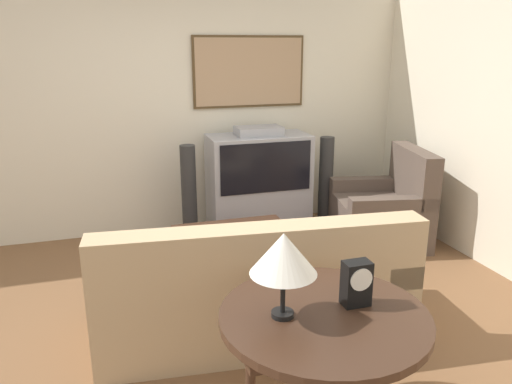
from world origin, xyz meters
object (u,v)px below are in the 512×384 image
couch (254,293)px  mantel_clock (356,283)px  tv (259,183)px  speaker_tower_right (326,185)px  armchair (384,212)px  console_table (324,326)px  table_lamp (284,255)px  coffee_table (232,234)px  speaker_tower_left (189,196)px

couch → mantel_clock: size_ratio=9.53×
tv → speaker_tower_right: tv is taller
armchair → mantel_clock: bearing=-22.9°
console_table → table_lamp: size_ratio=2.42×
console_table → speaker_tower_right: bearing=64.9°
armchair → console_table: 2.98m
couch → console_table: (0.04, -1.06, 0.36)m
couch → mantel_clock: mantel_clock is taller
coffee_table → tv: bearing=59.9°
tv → coffee_table: size_ratio=1.15×
speaker_tower_right → couch: bearing=-126.8°
tv → mantel_clock: 3.04m
tv → speaker_tower_right: size_ratio=1.14×
table_lamp → speaker_tower_right: (1.60, 2.93, -0.58)m
speaker_tower_left → speaker_tower_right: size_ratio=1.00×
tv → couch: tv is taller
armchair → speaker_tower_right: bearing=-135.6°
coffee_table → speaker_tower_left: size_ratio=0.99×
couch → armchair: 2.24m
mantel_clock → speaker_tower_left: size_ratio=0.23×
couch → coffee_table: bearing=-90.5°
couch → speaker_tower_left: 1.92m
mantel_clock → speaker_tower_right: size_ratio=0.23×
couch → speaker_tower_right: bearing=-121.1°
table_lamp → speaker_tower_right: 3.39m
coffee_table → speaker_tower_left: speaker_tower_left is taller
couch → table_lamp: table_lamp is taller
speaker_tower_left → console_table: bearing=-86.9°
tv → mantel_clock: bearing=-98.2°
armchair → table_lamp: size_ratio=2.48×
tv → coffee_table: (-0.54, -0.94, -0.18)m
speaker_tower_right → coffee_table: bearing=-146.2°
coffee_table → console_table: 2.11m
tv → speaker_tower_right: (0.77, -0.06, -0.07)m
speaker_tower_left → speaker_tower_right: (1.55, 0.00, 0.00)m
console_table → mantel_clock: (0.18, 0.03, 0.19)m
couch → tv: bearing=-102.7°
tv → speaker_tower_left: size_ratio=1.14×
tv → armchair: 1.36m
tv → couch: bearing=-108.4°
speaker_tower_left → table_lamp: bearing=-90.9°
table_lamp → mantel_clock: bearing=-0.2°
couch → speaker_tower_left: bearing=-80.7°
tv → couch: size_ratio=0.53×
tv → couch: 2.09m
couch → coffee_table: size_ratio=2.18×
mantel_clock → couch: bearing=102.3°
couch → console_table: couch is taller
tv → console_table: tv is taller
table_lamp → mantel_clock: size_ratio=1.84×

